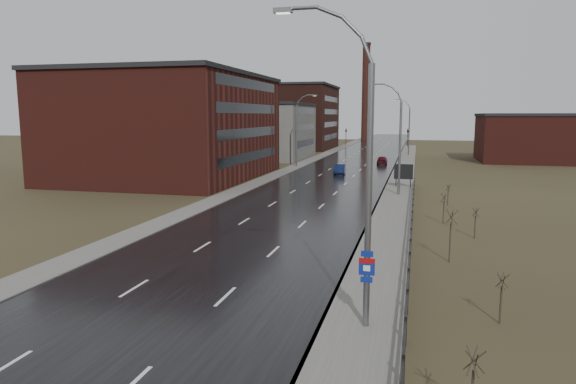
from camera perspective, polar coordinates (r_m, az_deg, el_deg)
The scene contains 25 objects.
ground at distance 21.46m, azimuth -16.87°, elevation -14.24°, with size 320.00×320.00×0.00m, color #2D2819.
road at distance 78.00m, azimuth 6.33°, elevation 2.48°, with size 14.00×300.00×0.06m, color black.
sidewalk_right at distance 52.52m, azimuth 11.91°, elevation -0.51°, with size 3.20×180.00×0.18m, color #595651.
curb_right at distance 52.60m, azimuth 10.25°, elevation -0.45°, with size 0.16×180.00×0.18m, color slate.
sidewalk_left at distance 79.51m, azimuth 0.46°, elevation 2.67°, with size 2.40×260.00×0.12m, color #595651.
warehouse_near at distance 69.41m, azimuth -12.94°, elevation 7.15°, with size 22.44×28.56×13.50m.
warehouse_mid at distance 99.08m, azimuth -2.60°, elevation 6.83°, with size 16.32×20.40×10.50m.
warehouse_far at distance 129.27m, azimuth -0.90°, elevation 8.34°, with size 26.52×24.48×15.50m.
building_right at distance 100.91m, azimuth 25.56°, elevation 5.48°, with size 18.36×16.32×8.50m.
smokestack at distance 167.83m, azimuth 8.63°, elevation 10.93°, with size 2.70×2.70×30.70m.
streetlight_main at distance 19.08m, azimuth 8.04°, elevation 2.08°, with size 3.91×0.29×12.11m.
streetlight_right_mid at distance 52.95m, azimuth 12.03°, elevation 5.81°, with size 3.36×0.28×11.35m.
streetlight_left at distance 80.96m, azimuth 1.15°, elevation 6.87°, with size 3.36×0.28×11.35m.
streetlight_right_far at distance 106.90m, azimuth 13.16°, elevation 7.05°, with size 3.36×0.28×11.35m.
guardrail at distance 35.95m, azimuth 13.57°, elevation -3.69°, with size 0.10×53.05×1.10m.
shrub_b at distance 22.23m, azimuth 22.60°, elevation -10.72°, with size 0.49×0.52×2.06m.
shrub_c at distance 30.09m, azimuth 17.59°, elevation -4.48°, with size 0.71×0.75×3.03m.
shrub_d at distance 36.51m, azimuth 20.08°, elevation -3.16°, with size 0.50×0.52×2.08m.
shrub_e at distance 40.68m, azimuth 16.92°, elevation -1.66°, with size 0.55×0.58×2.33m.
shrub_f at distance 48.93m, azimuth 17.36°, elevation -0.24°, with size 0.47×0.50×1.97m.
billboard at distance 59.11m, azimuth 12.71°, elevation 2.14°, with size 2.09×0.17×2.75m.
traffic_light_left at distance 138.15m, azimuth 6.47°, elevation 6.99°, with size 0.58×2.73×5.30m.
traffic_light_right at distance 136.93m, azimuth 13.17°, elevation 6.81°, with size 0.58×2.73×5.30m.
car_near at distance 71.55m, azimuth 5.76°, elevation 2.48°, with size 1.45×4.16×1.37m, color #0C163C.
car_far at distance 87.21m, azimuth 10.42°, elevation 3.48°, with size 1.68×4.16×1.42m, color #440B13.
Camera 1 is at (10.46, -16.86, 8.17)m, focal length 32.00 mm.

